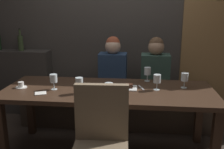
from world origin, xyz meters
TOP-DOWN VIEW (x-y plane):
  - back_wall_tiled at (0.00, 1.22)m, footprint 6.00×0.12m
  - arched_door at (1.35, 1.15)m, footprint 0.90×0.05m
  - back_counter at (-1.55, 1.04)m, footprint 1.10×0.28m
  - dining_table at (0.00, 0.00)m, footprint 2.20×0.84m
  - banquette_bench at (0.00, 0.70)m, footprint 2.50×0.44m
  - chair_near_side at (0.02, -0.72)m, footprint 0.46×0.46m
  - diner_redhead at (-0.03, 0.73)m, footprint 0.36×0.24m
  - diner_bearded at (0.52, 0.69)m, footprint 0.36×0.24m
  - wine_bottle_pale_label at (-1.41, 1.02)m, footprint 0.08×0.08m
  - wine_glass_near_right at (0.50, 0.03)m, footprint 0.08×0.08m
  - wine_glass_end_left at (-0.27, -0.17)m, footprint 0.08×0.08m
  - wine_glass_center_back at (0.04, -0.32)m, footprint 0.08×0.08m
  - wine_glass_near_left at (-0.56, -0.07)m, footprint 0.08×0.08m
  - wine_glass_far_left at (0.80, 0.13)m, footprint 0.08×0.08m
  - wine_glass_far_right at (0.41, 0.34)m, footprint 0.08×0.08m
  - espresso_cup at (-0.93, -0.05)m, footprint 0.12×0.12m
  - dessert_plate at (0.21, 0.05)m, footprint 0.19×0.19m
  - fork_on_table at (0.34, 0.08)m, footprint 0.07×0.17m
  - folded_napkin at (-0.65, -0.22)m, footprint 0.14×0.13m

SIDE VIEW (x-z plane):
  - banquette_bench at x=0.00m, z-range 0.00..0.45m
  - back_counter at x=-1.55m, z-range 0.00..0.95m
  - chair_near_side at x=0.02m, z-range 0.07..1.05m
  - dining_table at x=0.00m, z-range 0.28..1.02m
  - fork_on_table at x=0.34m, z-range 0.74..0.75m
  - folded_napkin at x=-0.65m, z-range 0.74..0.75m
  - dessert_plate at x=0.21m, z-range 0.73..0.78m
  - espresso_cup at x=-0.93m, z-range 0.73..0.80m
  - diner_redhead at x=-0.03m, z-range 0.43..1.19m
  - diner_bearded at x=0.52m, z-range 0.43..1.19m
  - wine_glass_far_right at x=0.41m, z-range 0.77..0.93m
  - wine_glass_end_left at x=-0.27m, z-range 0.77..0.93m
  - wine_glass_near_right at x=0.50m, z-range 0.77..0.93m
  - wine_glass_far_left at x=0.80m, z-range 0.77..0.93m
  - wine_glass_center_back at x=0.04m, z-range 0.77..0.94m
  - wine_glass_near_left at x=-0.56m, z-range 0.77..0.94m
  - wine_bottle_pale_label at x=-1.41m, z-range 0.91..1.23m
  - arched_door at x=1.35m, z-range 0.09..2.64m
  - back_wall_tiled at x=0.00m, z-range 0.00..3.00m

